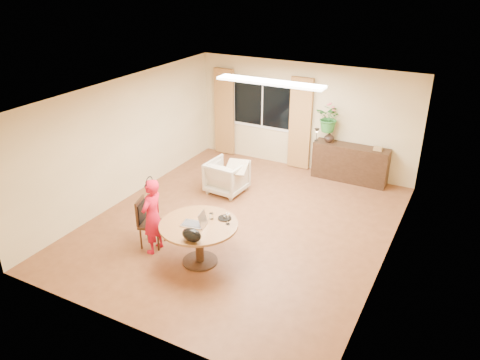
# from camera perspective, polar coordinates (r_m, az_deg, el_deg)

# --- Properties ---
(floor) EXTENTS (6.50, 6.50, 0.00)m
(floor) POSITION_cam_1_polar(r_m,az_deg,el_deg) (9.24, 0.14, -5.42)
(floor) COLOR brown
(floor) RESTS_ON ground
(ceiling) EXTENTS (6.50, 6.50, 0.00)m
(ceiling) POSITION_cam_1_polar(r_m,az_deg,el_deg) (8.23, 0.16, 10.38)
(ceiling) COLOR white
(ceiling) RESTS_ON wall_back
(wall_back) EXTENTS (5.50, 0.00, 5.50)m
(wall_back) POSITION_cam_1_polar(r_m,az_deg,el_deg) (11.46, 7.80, 7.62)
(wall_back) COLOR tan
(wall_back) RESTS_ON floor
(wall_left) EXTENTS (0.00, 6.50, 6.50)m
(wall_left) POSITION_cam_1_polar(r_m,az_deg,el_deg) (10.14, -13.79, 4.80)
(wall_left) COLOR tan
(wall_left) RESTS_ON floor
(wall_right) EXTENTS (0.00, 6.50, 6.50)m
(wall_right) POSITION_cam_1_polar(r_m,az_deg,el_deg) (7.88, 18.16, -1.73)
(wall_right) COLOR tan
(wall_right) RESTS_ON floor
(window) EXTENTS (1.70, 0.03, 1.30)m
(window) POSITION_cam_1_polar(r_m,az_deg,el_deg) (11.79, 2.76, 9.33)
(window) COLOR white
(window) RESTS_ON wall_back
(curtain_left) EXTENTS (0.55, 0.08, 2.25)m
(curtain_left) POSITION_cam_1_polar(r_m,az_deg,el_deg) (12.29, -1.91, 8.28)
(curtain_left) COLOR olive
(curtain_left) RESTS_ON wall_back
(curtain_right) EXTENTS (0.55, 0.08, 2.25)m
(curtain_right) POSITION_cam_1_polar(r_m,az_deg,el_deg) (11.44, 7.35, 6.80)
(curtain_right) COLOR olive
(curtain_right) RESTS_ON wall_back
(ceiling_panel) EXTENTS (2.20, 0.35, 0.05)m
(ceiling_panel) POSITION_cam_1_polar(r_m,az_deg,el_deg) (9.29, 3.68, 11.81)
(ceiling_panel) COLOR white
(ceiling_panel) RESTS_ON ceiling
(dining_table) EXTENTS (1.32, 1.32, 0.75)m
(dining_table) POSITION_cam_1_polar(r_m,az_deg,el_deg) (7.88, -5.03, -6.36)
(dining_table) COLOR brown
(dining_table) RESTS_ON floor
(dining_chair) EXTENTS (0.54, 0.51, 0.91)m
(dining_chair) POSITION_cam_1_polar(r_m,az_deg,el_deg) (8.53, -10.72, -5.15)
(dining_chair) COLOR black
(dining_chair) RESTS_ON floor
(child) EXTENTS (0.52, 0.35, 1.39)m
(child) POSITION_cam_1_polar(r_m,az_deg,el_deg) (8.25, -10.63, -4.37)
(child) COLOR red
(child) RESTS_ON floor
(laptop) EXTENTS (0.43, 0.33, 0.26)m
(laptop) POSITION_cam_1_polar(r_m,az_deg,el_deg) (7.72, -5.79, -4.60)
(laptop) COLOR #B7B7BC
(laptop) RESTS_ON dining_table
(tumbler) EXTENTS (0.08, 0.08, 0.10)m
(tumbler) POSITION_cam_1_polar(r_m,az_deg,el_deg) (7.91, -3.52, -4.41)
(tumbler) COLOR white
(tumbler) RESTS_ON dining_table
(wine_glass) EXTENTS (0.09, 0.09, 0.20)m
(wine_glass) POSITION_cam_1_polar(r_m,az_deg,el_deg) (7.71, -1.51, -4.77)
(wine_glass) COLOR white
(wine_glass) RESTS_ON dining_table
(pot_lid) EXTENTS (0.26, 0.26, 0.04)m
(pot_lid) POSITION_cam_1_polar(r_m,az_deg,el_deg) (7.91, -1.89, -4.62)
(pot_lid) COLOR white
(pot_lid) RESTS_ON dining_table
(handbag) EXTENTS (0.36, 0.25, 0.22)m
(handbag) POSITION_cam_1_polar(r_m,az_deg,el_deg) (7.30, -5.92, -6.68)
(handbag) COLOR black
(handbag) RESTS_ON dining_table
(armchair) EXTENTS (0.83, 0.85, 0.73)m
(armchair) POSITION_cam_1_polar(r_m,az_deg,el_deg) (10.36, -1.60, 0.41)
(armchair) COLOR beige
(armchair) RESTS_ON floor
(throw) EXTENTS (0.57, 0.64, 0.03)m
(throw) POSITION_cam_1_polar(r_m,az_deg,el_deg) (10.06, -0.41, 2.01)
(throw) COLOR beige
(throw) RESTS_ON armchair
(sideboard) EXTENTS (1.73, 0.42, 0.87)m
(sideboard) POSITION_cam_1_polar(r_m,az_deg,el_deg) (11.19, 13.27, 2.00)
(sideboard) COLOR black
(sideboard) RESTS_ON floor
(vase) EXTENTS (0.30, 0.30, 0.25)m
(vase) POSITION_cam_1_polar(r_m,az_deg,el_deg) (11.12, 10.82, 5.18)
(vase) COLOR black
(vase) RESTS_ON sideboard
(bouquet) EXTENTS (0.67, 0.61, 0.66)m
(bouquet) POSITION_cam_1_polar(r_m,az_deg,el_deg) (10.99, 10.88, 7.43)
(bouquet) COLOR #2D5E23
(bouquet) RESTS_ON vase
(book_stack) EXTENTS (0.23, 0.20, 0.08)m
(book_stack) POSITION_cam_1_polar(r_m,az_deg,el_deg) (10.90, 16.47, 3.70)
(book_stack) COLOR olive
(book_stack) RESTS_ON sideboard
(desk_lamp) EXTENTS (0.14, 0.14, 0.31)m
(desk_lamp) POSITION_cam_1_polar(r_m,az_deg,el_deg) (11.15, 9.33, 5.52)
(desk_lamp) COLOR black
(desk_lamp) RESTS_ON sideboard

